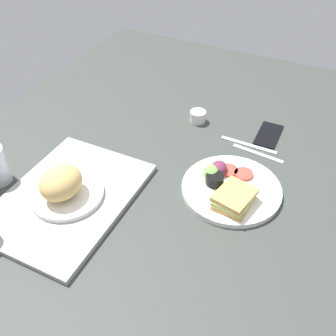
% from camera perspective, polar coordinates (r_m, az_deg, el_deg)
% --- Properties ---
extents(ground_plane, '(1.90, 1.50, 0.03)m').
position_cam_1_polar(ground_plane, '(1.16, 0.89, -3.07)').
color(ground_plane, '#383D38').
extents(serving_tray, '(0.45, 0.33, 0.02)m').
position_cam_1_polar(serving_tray, '(1.13, -14.41, -4.24)').
color(serving_tray, '#9EA0A3').
rests_on(serving_tray, ground_plane).
extents(bread_plate_near, '(0.20, 0.20, 0.10)m').
position_cam_1_polar(bread_plate_near, '(1.10, -15.06, -2.61)').
color(bread_plate_near, white).
rests_on(bread_plate_near, serving_tray).
extents(plate_with_salad, '(0.29, 0.29, 0.05)m').
position_cam_1_polar(plate_with_salad, '(1.13, 8.95, -2.86)').
color(plate_with_salad, white).
rests_on(plate_with_salad, ground_plane).
extents(espresso_cup, '(0.06, 0.06, 0.04)m').
position_cam_1_polar(espresso_cup, '(1.40, 4.37, 7.51)').
color(espresso_cup, silver).
rests_on(espresso_cup, ground_plane).
extents(fork, '(0.03, 0.17, 0.01)m').
position_cam_1_polar(fork, '(1.29, 12.96, 2.13)').
color(fork, '#B7B7BC').
rests_on(fork, ground_plane).
extents(knife, '(0.02, 0.19, 0.01)m').
position_cam_1_polar(knife, '(1.32, 11.68, 3.37)').
color(knife, '#B7B7BC').
rests_on(knife, ground_plane).
extents(cell_phone, '(0.15, 0.07, 0.01)m').
position_cam_1_polar(cell_phone, '(1.38, 14.46, 4.78)').
color(cell_phone, black).
rests_on(cell_phone, ground_plane).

